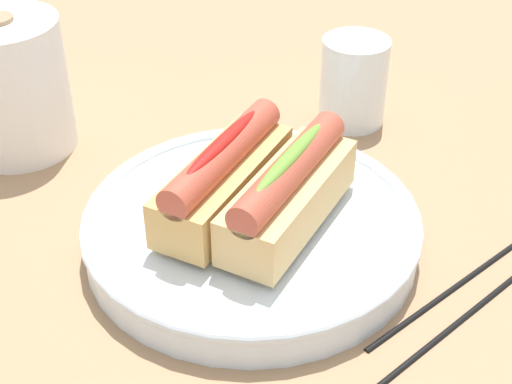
{
  "coord_description": "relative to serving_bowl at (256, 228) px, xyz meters",
  "views": [
    {
      "loc": [
        -0.41,
        -0.19,
        0.39
      ],
      "look_at": [
        0.03,
        -0.0,
        0.05
      ],
      "focal_mm": 52.23,
      "sensor_mm": 36.0,
      "label": 1
    }
  ],
  "objects": [
    {
      "name": "ground_plane",
      "position": [
        -0.03,
        0.0,
        -0.02
      ],
      "size": [
        2.4,
        2.4,
        0.0
      ],
      "primitive_type": "plane",
      "color": "#9E7A56"
    },
    {
      "name": "serving_bowl",
      "position": [
        0.0,
        0.0,
        0.0
      ],
      "size": [
        0.27,
        0.27,
        0.03
      ],
      "color": "silver",
      "rests_on": "ground_plane"
    },
    {
      "name": "hotdog_front",
      "position": [
        0.0,
        -0.03,
        0.04
      ],
      "size": [
        0.15,
        0.06,
        0.06
      ],
      "color": "#DBB270",
      "rests_on": "serving_bowl"
    },
    {
      "name": "hotdog_back",
      "position": [
        -0.0,
        0.03,
        0.04
      ],
      "size": [
        0.15,
        0.06,
        0.06
      ],
      "color": "tan",
      "rests_on": "serving_bowl"
    },
    {
      "name": "water_glass",
      "position": [
        0.23,
        -0.01,
        0.02
      ],
      "size": [
        0.07,
        0.07,
        0.09
      ],
      "color": "white",
      "rests_on": "ground_plane"
    },
    {
      "name": "paper_towel_roll",
      "position": [
        0.06,
        0.28,
        0.05
      ],
      "size": [
        0.11,
        0.11,
        0.13
      ],
      "color": "white",
      "rests_on": "ground_plane"
    },
    {
      "name": "chopstick_near",
      "position": [
        0.02,
        -0.17,
        -0.02
      ],
      "size": [
        0.2,
        0.1,
        0.01
      ],
      "primitive_type": "cylinder",
      "rotation": [
        0.0,
        1.57,
        -0.47
      ],
      "color": "black",
      "rests_on": "ground_plane"
    },
    {
      "name": "chopstick_far",
      "position": [
        -0.01,
        -0.18,
        -0.02
      ],
      "size": [
        0.2,
        0.1,
        0.01
      ],
      "primitive_type": "cylinder",
      "rotation": [
        0.0,
        1.57,
        -0.45
      ],
      "color": "black",
      "rests_on": "ground_plane"
    }
  ]
}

